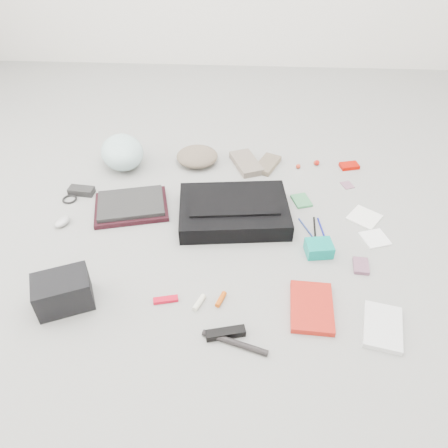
# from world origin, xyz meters

# --- Properties ---
(ground_plane) EXTENTS (4.00, 4.00, 0.00)m
(ground_plane) POSITION_xyz_m (0.00, 0.00, 0.00)
(ground_plane) COLOR gray
(messenger_bag) EXTENTS (0.53, 0.40, 0.08)m
(messenger_bag) POSITION_xyz_m (0.04, 0.10, 0.04)
(messenger_bag) COLOR black
(messenger_bag) RESTS_ON ground_plane
(bag_flap) EXTENTS (0.42, 0.22, 0.01)m
(bag_flap) POSITION_xyz_m (0.04, 0.10, 0.09)
(bag_flap) COLOR black
(bag_flap) RESTS_ON messenger_bag
(laptop_sleeve) EXTENTS (0.39, 0.33, 0.02)m
(laptop_sleeve) POSITION_xyz_m (-0.45, 0.14, 0.01)
(laptop_sleeve) COLOR black
(laptop_sleeve) RESTS_ON ground_plane
(laptop) EXTENTS (0.35, 0.29, 0.02)m
(laptop) POSITION_xyz_m (-0.45, 0.14, 0.03)
(laptop) COLOR black
(laptop) RESTS_ON laptop_sleeve
(bike_helmet) EXTENTS (0.32, 0.35, 0.17)m
(bike_helmet) POSITION_xyz_m (-0.58, 0.52, 0.08)
(bike_helmet) COLOR silver
(bike_helmet) RESTS_ON ground_plane
(beanie) EXTENTS (0.23, 0.22, 0.08)m
(beanie) POSITION_xyz_m (-0.18, 0.57, 0.04)
(beanie) COLOR #766552
(beanie) RESTS_ON ground_plane
(mitten_left) EXTENTS (0.19, 0.26, 0.03)m
(mitten_left) POSITION_xyz_m (0.09, 0.55, 0.02)
(mitten_left) COLOR gray
(mitten_left) RESTS_ON ground_plane
(mitten_right) EXTENTS (0.16, 0.21, 0.03)m
(mitten_right) POSITION_xyz_m (0.21, 0.55, 0.01)
(mitten_right) COLOR #71624F
(mitten_right) RESTS_ON ground_plane
(power_brick) EXTENTS (0.13, 0.07, 0.03)m
(power_brick) POSITION_xyz_m (-0.73, 0.25, 0.02)
(power_brick) COLOR black
(power_brick) RESTS_ON ground_plane
(cable_coil) EXTENTS (0.08, 0.08, 0.01)m
(cable_coil) POSITION_xyz_m (-0.77, 0.20, 0.01)
(cable_coil) COLOR black
(cable_coil) RESTS_ON ground_plane
(mouse) EXTENTS (0.08, 0.10, 0.03)m
(mouse) POSITION_xyz_m (-0.75, 0.01, 0.02)
(mouse) COLOR #ADADAD
(mouse) RESTS_ON ground_plane
(camera_bag) EXTENTS (0.24, 0.21, 0.13)m
(camera_bag) POSITION_xyz_m (-0.58, -0.44, 0.07)
(camera_bag) COLOR black
(camera_bag) RESTS_ON ground_plane
(multitool) EXTENTS (0.10, 0.05, 0.01)m
(multitool) POSITION_xyz_m (-0.20, -0.41, 0.01)
(multitool) COLOR red
(multitool) RESTS_ON ground_plane
(toiletry_tube_white) EXTENTS (0.05, 0.08, 0.02)m
(toiletry_tube_white) POSITION_xyz_m (-0.07, -0.42, 0.01)
(toiletry_tube_white) COLOR silver
(toiletry_tube_white) RESTS_ON ground_plane
(toiletry_tube_orange) EXTENTS (0.04, 0.07, 0.02)m
(toiletry_tube_orange) POSITION_xyz_m (0.01, -0.40, 0.01)
(toiletry_tube_orange) COLOR #CA4E0B
(toiletry_tube_orange) RESTS_ON ground_plane
(u_lock) EXTENTS (0.15, 0.07, 0.03)m
(u_lock) POSITION_xyz_m (0.04, -0.55, 0.01)
(u_lock) COLOR black
(u_lock) RESTS_ON ground_plane
(bike_pump) EXTENTS (0.24, 0.10, 0.02)m
(bike_pump) POSITION_xyz_m (0.07, -0.59, 0.01)
(bike_pump) COLOR black
(bike_pump) RESTS_ON ground_plane
(book_red) EXTENTS (0.17, 0.24, 0.02)m
(book_red) POSITION_xyz_m (0.35, -0.42, 0.01)
(book_red) COLOR red
(book_red) RESTS_ON ground_plane
(book_white) EXTENTS (0.17, 0.22, 0.02)m
(book_white) POSITION_xyz_m (0.60, -0.49, 0.01)
(book_white) COLOR silver
(book_white) RESTS_ON ground_plane
(notepad) EXTENTS (0.11, 0.12, 0.01)m
(notepad) POSITION_xyz_m (0.37, 0.25, 0.01)
(notepad) COLOR #3A8751
(notepad) RESTS_ON ground_plane
(pen_blue) EXTENTS (0.06, 0.13, 0.01)m
(pen_blue) POSITION_xyz_m (0.37, 0.05, 0.00)
(pen_blue) COLOR navy
(pen_blue) RESTS_ON ground_plane
(pen_black) EXTENTS (0.02, 0.16, 0.01)m
(pen_black) POSITION_xyz_m (0.41, 0.04, 0.00)
(pen_black) COLOR black
(pen_black) RESTS_ON ground_plane
(pen_navy) EXTENTS (0.03, 0.15, 0.01)m
(pen_navy) POSITION_xyz_m (0.44, 0.04, 0.00)
(pen_navy) COLOR navy
(pen_navy) RESTS_ON ground_plane
(accordion_wallet) EXTENTS (0.12, 0.10, 0.06)m
(accordion_wallet) POSITION_xyz_m (0.41, -0.11, 0.03)
(accordion_wallet) COLOR #069584
(accordion_wallet) RESTS_ON ground_plane
(card_deck) EXTENTS (0.07, 0.09, 0.02)m
(card_deck) POSITION_xyz_m (0.58, -0.18, 0.01)
(card_deck) COLOR #84536C
(card_deck) RESTS_ON ground_plane
(napkin_top) EXTENTS (0.18, 0.18, 0.01)m
(napkin_top) POSITION_xyz_m (0.65, 0.14, 0.00)
(napkin_top) COLOR white
(napkin_top) RESTS_ON ground_plane
(napkin_bottom) EXTENTS (0.14, 0.14, 0.01)m
(napkin_bottom) POSITION_xyz_m (0.67, -0.01, 0.00)
(napkin_bottom) COLOR white
(napkin_bottom) RESTS_ON ground_plane
(lollipop_a) EXTENTS (0.03, 0.03, 0.03)m
(lollipop_a) POSITION_xyz_m (0.37, 0.54, 0.01)
(lollipop_a) COLOR red
(lollipop_a) RESTS_ON ground_plane
(lollipop_b) EXTENTS (0.03, 0.03, 0.03)m
(lollipop_b) POSITION_xyz_m (0.47, 0.58, 0.01)
(lollipop_b) COLOR #A6311D
(lollipop_b) RESTS_ON ground_plane
(lollipop_c) EXTENTS (0.04, 0.04, 0.03)m
(lollipop_c) POSITION_xyz_m (0.48, 0.58, 0.01)
(lollipop_c) COLOR #B0120B
(lollipop_c) RESTS_ON ground_plane
(altoids_tin) EXTENTS (0.11, 0.08, 0.02)m
(altoids_tin) POSITION_xyz_m (0.65, 0.57, 0.01)
(altoids_tin) COLOR #B70A00
(altoids_tin) RESTS_ON ground_plane
(stamp_sheet) EXTENTS (0.07, 0.08, 0.00)m
(stamp_sheet) POSITION_xyz_m (0.61, 0.40, 0.00)
(stamp_sheet) COLOR #96627A
(stamp_sheet) RESTS_ON ground_plane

